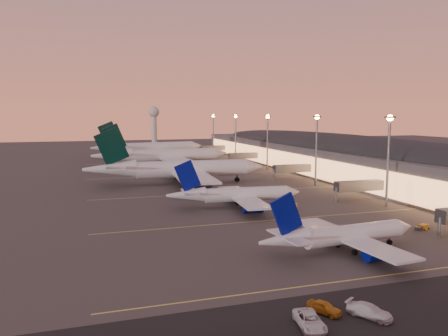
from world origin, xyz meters
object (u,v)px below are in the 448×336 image
(airliner_wide_far, at_px, (149,148))
(airliner_wide_near, at_px, (177,169))
(airliner_wide_mid, at_px, (163,156))
(baggage_tug_c, at_px, (291,205))
(airliner_narrow_south, at_px, (341,236))
(airliner_narrow_north, at_px, (235,195))
(baggage_tug_b, at_px, (422,227))
(service_van_a, at_px, (310,321))
(service_van_b, at_px, (324,307))
(service_van_c, at_px, (369,311))
(radar_tower, at_px, (154,119))

(airliner_wide_far, bearing_deg, airliner_wide_near, -100.50)
(airliner_wide_mid, relative_size, baggage_tug_c, 17.76)
(airliner_narrow_south, bearing_deg, airliner_wide_mid, 88.71)
(airliner_wide_mid, distance_m, baggage_tug_c, 106.55)
(airliner_narrow_north, relative_size, baggage_tug_b, 9.73)
(airliner_wide_near, relative_size, airliner_wide_far, 0.97)
(service_van_a, distance_m, service_van_b, 4.69)
(airliner_wide_near, bearing_deg, service_van_c, -85.51)
(airliner_narrow_south, bearing_deg, airliner_narrow_north, 92.84)
(airliner_narrow_north, xyz_separation_m, baggage_tug_b, (32.70, -35.35, -3.06))
(baggage_tug_b, bearing_deg, service_van_b, -162.65)
(airliner_wide_mid, relative_size, baggage_tug_b, 17.20)
(airliner_wide_mid, height_order, radar_tower, radar_tower)
(airliner_wide_far, bearing_deg, baggage_tug_c, -91.51)
(airliner_wide_near, xyz_separation_m, airliner_wide_far, (4.94, 107.24, 0.16))
(airliner_wide_near, bearing_deg, service_van_a, -89.85)
(airliner_wide_mid, height_order, baggage_tug_c, airliner_wide_mid)
(service_van_b, height_order, service_van_c, service_van_c)
(service_van_a, xyz_separation_m, service_van_b, (3.71, 2.86, -0.06))
(baggage_tug_b, relative_size, service_van_b, 0.84)
(airliner_wide_near, height_order, baggage_tug_b, airliner_wide_near)
(airliner_wide_near, height_order, service_van_b, airliner_wide_near)
(baggage_tug_b, height_order, baggage_tug_c, baggage_tug_b)
(service_van_c, bearing_deg, airliner_wide_near, 58.80)
(airliner_narrow_north, distance_m, service_van_a, 70.06)
(airliner_wide_far, relative_size, baggage_tug_b, 17.48)
(baggage_tug_b, xyz_separation_m, service_van_c, (-38.20, -33.13, 0.35))
(airliner_narrow_north, bearing_deg, service_van_a, -97.21)
(baggage_tug_b, relative_size, service_van_a, 0.64)
(radar_tower, relative_size, service_van_c, 5.51)
(radar_tower, bearing_deg, baggage_tug_b, -86.49)
(airliner_wide_far, relative_size, baggage_tug_c, 18.04)
(airliner_wide_mid, distance_m, airliner_wide_far, 52.18)
(airliner_narrow_south, distance_m, service_van_c, 27.22)
(airliner_narrow_south, distance_m, baggage_tug_c, 40.82)
(airliner_narrow_south, xyz_separation_m, airliner_wide_near, (-13.11, 89.42, 2.36))
(airliner_wide_far, distance_m, service_van_a, 221.71)
(baggage_tug_b, height_order, service_van_c, service_van_c)
(baggage_tug_b, xyz_separation_m, baggage_tug_c, (-17.46, 31.12, -0.00))
(airliner_narrow_north, height_order, service_van_c, airliner_narrow_north)
(airliner_wide_mid, distance_m, service_van_c, 169.16)
(airliner_wide_far, bearing_deg, service_van_b, -100.01)
(airliner_narrow_north, relative_size, service_van_b, 8.19)
(airliner_narrow_south, height_order, radar_tower, radar_tower)
(airliner_wide_near, bearing_deg, airliner_wide_mid, 89.45)
(airliner_wide_near, relative_size, baggage_tug_b, 17.00)
(baggage_tug_b, bearing_deg, radar_tower, 75.72)
(airliner_wide_mid, xyz_separation_m, radar_tower, (18.44, 147.60, 16.25))
(airliner_narrow_north, height_order, airliner_wide_mid, airliner_wide_mid)
(airliner_narrow_north, bearing_deg, baggage_tug_b, -42.79)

